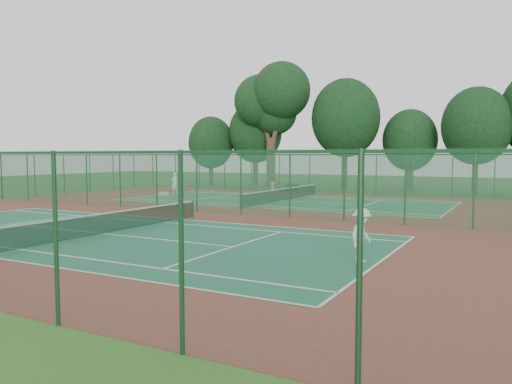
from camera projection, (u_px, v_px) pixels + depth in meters
ground at (218, 213)px, 29.45m from camera, size 120.00×120.00×0.00m
red_pad at (218, 213)px, 29.45m from camera, size 40.00×36.00×0.01m
court_near at (106, 234)px, 21.54m from camera, size 23.77×10.97×0.01m
court_far at (283, 201)px, 37.35m from camera, size 23.77×10.97×0.01m
fence_north at (326, 174)px, 45.13m from camera, size 40.00×0.09×3.50m
fence_west at (1, 177)px, 38.77m from camera, size 0.09×36.00×3.50m
fence_divider at (218, 183)px, 29.32m from camera, size 40.00×0.09×3.50m
tennis_net_near at (106, 222)px, 21.50m from camera, size 0.10×12.90×0.97m
tennis_net_far at (283, 194)px, 37.31m from camera, size 0.10×12.90×0.97m
player_near at (362, 235)px, 15.71m from camera, size 0.80×1.20×1.74m
player_far at (175, 183)px, 44.11m from camera, size 0.63×0.78×1.87m
trash_bin at (273, 187)px, 47.23m from camera, size 0.64×0.64×0.92m
bench at (293, 188)px, 45.92m from camera, size 1.37×0.42×0.84m
kit_bag at (164, 194)px, 42.10m from camera, size 0.84×0.32×0.32m
stray_ball_a at (249, 216)px, 27.75m from camera, size 0.07×0.07×0.07m
stray_ball_b at (270, 218)px, 26.76m from camera, size 0.07×0.07×0.07m
stray_ball_c at (155, 209)px, 31.42m from camera, size 0.07×0.07×0.07m
big_tree at (273, 100)px, 52.34m from camera, size 8.51×6.23×13.07m
evergreen_row at (352, 189)px, 50.51m from camera, size 39.00×5.00×12.00m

